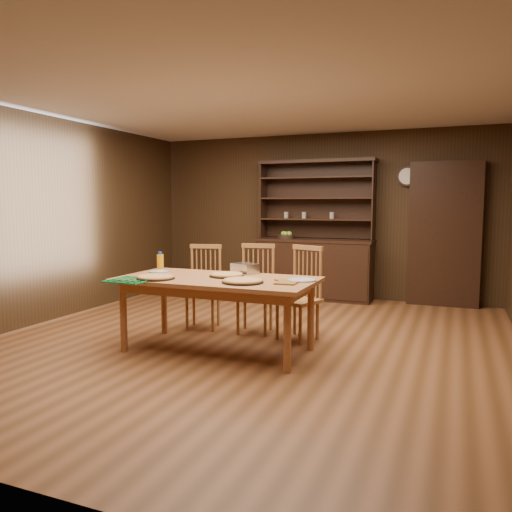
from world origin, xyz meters
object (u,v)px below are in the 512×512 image
at_px(dining_table, 217,285).
at_px(chair_center, 256,285).
at_px(chair_left, 204,284).
at_px(chair_right, 302,290).
at_px(juice_bottle, 160,261).
at_px(china_hutch, 315,261).

bearing_deg(dining_table, chair_center, 85.65).
xyz_separation_m(dining_table, chair_left, (-0.60, 0.84, -0.14)).
bearing_deg(chair_left, chair_right, -16.40).
relative_size(chair_left, juice_bottle, 4.93).
bearing_deg(chair_left, juice_bottle, -133.39).
relative_size(china_hutch, juice_bottle, 10.72).
bearing_deg(chair_center, chair_left, 175.68).
height_order(china_hutch, juice_bottle, china_hutch).
bearing_deg(chair_right, dining_table, -108.75).
height_order(chair_center, chair_right, chair_right).
bearing_deg(chair_center, chair_right, -18.57).
height_order(dining_table, chair_right, chair_right).
relative_size(dining_table, chair_left, 1.98).
relative_size(china_hutch, chair_left, 2.17).
distance_m(chair_center, juice_bottle, 1.14).
bearing_deg(juice_bottle, chair_left, 59.84).
relative_size(dining_table, chair_right, 1.92).
height_order(chair_left, chair_center, chair_center).
bearing_deg(chair_center, juice_bottle, -158.27).
xyz_separation_m(china_hutch, juice_bottle, (-1.04, -2.79, 0.25)).
xyz_separation_m(dining_table, chair_center, (0.07, 0.88, -0.13)).
height_order(china_hutch, chair_left, china_hutch).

